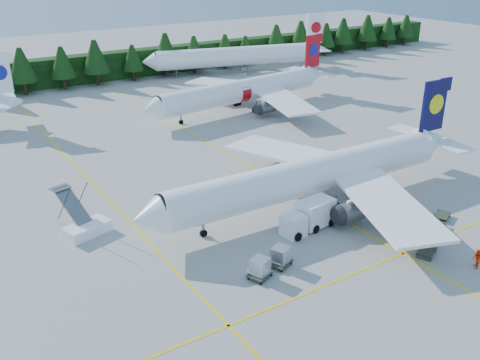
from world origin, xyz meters
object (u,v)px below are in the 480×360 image
airliner_red (237,92)px  service_truck (308,216)px  airstairs (85,226)px  airliner_navy (305,178)px

airliner_red → service_truck: airliner_red is taller
airstairs → airliner_navy: bearing=-34.0°
airliner_navy → airliner_red: size_ratio=1.05×
airliner_red → airliner_navy: bearing=-118.6°
airstairs → service_truck: (20.06, -11.81, 0.59)m
airliner_navy → service_truck: 5.62m
airliner_navy → airstairs: (-22.96, 7.54, -2.81)m
airliner_red → service_truck: bearing=-120.0°
airliner_navy → airliner_red: (14.85, 37.45, -0.17)m
airliner_navy → airstairs: airliner_navy is taller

